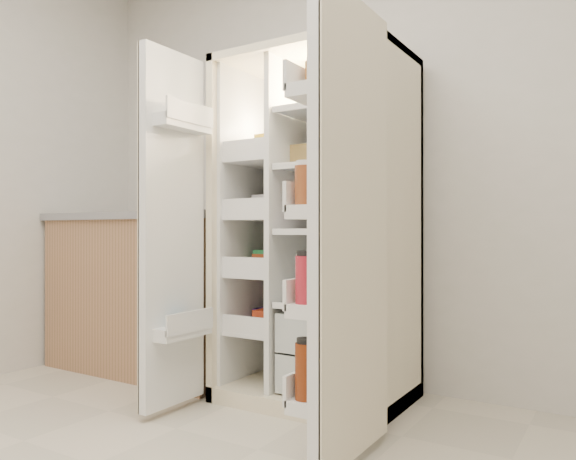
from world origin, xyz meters
The scene contains 5 objects.
wall_back centered at (0.00, 2.00, 1.35)m, with size 4.00×0.02×2.70m, color silver.
refrigerator centered at (-0.10, 1.65, 0.74)m, with size 0.92×0.70×1.80m.
freezer_door centered at (-0.62, 1.05, 0.89)m, with size 0.15×0.40×1.72m.
fridge_door centered at (0.36, 0.96, 0.87)m, with size 0.17×0.58×1.72m.
kitchen_counter centered at (-1.30, 1.62, 0.50)m, with size 1.37×0.73×1.00m.
Camera 1 is at (1.26, -0.91, 0.88)m, focal length 34.00 mm.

